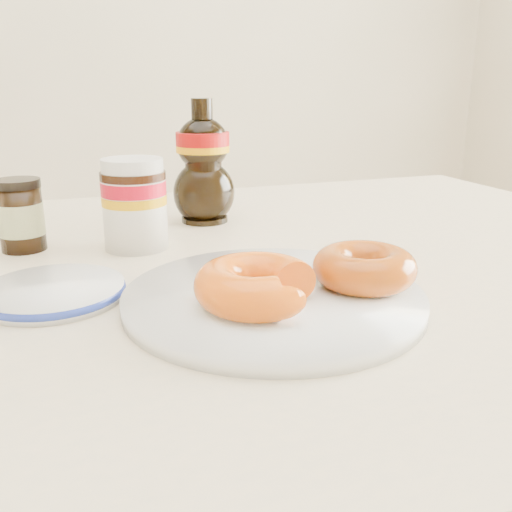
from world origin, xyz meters
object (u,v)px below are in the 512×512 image
object	(u,v)px
plate	(273,297)
donut_whole	(364,267)
blue_rim_saucer	(53,291)
donut_bitten	(256,285)
syrup_bottle	(203,162)
dining_table	(186,329)
nutella_jar	(134,201)
dark_jar	(21,216)

from	to	relation	value
plate	donut_whole	world-z (taller)	donut_whole
blue_rim_saucer	donut_bitten	bearing A→B (deg)	-34.27
donut_whole	syrup_bottle	bearing A→B (deg)	100.28
blue_rim_saucer	donut_whole	bearing A→B (deg)	-19.34
dining_table	blue_rim_saucer	bearing A→B (deg)	-156.35
donut_whole	blue_rim_saucer	xyz separation A→B (m)	(-0.29, 0.10, -0.02)
donut_whole	syrup_bottle	world-z (taller)	syrup_bottle
donut_bitten	dining_table	bearing A→B (deg)	101.41
nutella_jar	dark_jar	size ratio (longest dim) A/B	1.27
nutella_jar	dark_jar	world-z (taller)	nutella_jar
dark_jar	dining_table	bearing A→B (deg)	-35.84
plate	donut_whole	size ratio (longest dim) A/B	2.83
donut_bitten	syrup_bottle	distance (m)	0.39
plate	dark_jar	xyz separation A→B (m)	(-0.23, 0.28, 0.04)
dining_table	donut_bitten	bearing A→B (deg)	-81.68
plate	syrup_bottle	bearing A→B (deg)	86.05
dining_table	syrup_bottle	world-z (taller)	syrup_bottle
plate	blue_rim_saucer	xyz separation A→B (m)	(-0.20, 0.09, 0.00)
nutella_jar	blue_rim_saucer	bearing A→B (deg)	-124.52
nutella_jar	blue_rim_saucer	size ratio (longest dim) A/B	0.81
plate	donut_whole	distance (m)	0.09
nutella_jar	blue_rim_saucer	distance (m)	0.19
plate	blue_rim_saucer	distance (m)	0.22
dining_table	nutella_jar	bearing A→B (deg)	114.62
dining_table	donut_bitten	xyz separation A→B (m)	(0.03, -0.18, 0.12)
blue_rim_saucer	dark_jar	bearing A→B (deg)	99.48
blue_rim_saucer	syrup_bottle	bearing A→B (deg)	49.57
dark_jar	syrup_bottle	bearing A→B (deg)	15.46
dining_table	blue_rim_saucer	xyz separation A→B (m)	(-0.15, -0.06, 0.09)
syrup_bottle	plate	bearing A→B (deg)	-93.95
dining_table	donut_bitten	distance (m)	0.22
donut_bitten	blue_rim_saucer	size ratio (longest dim) A/B	0.79
nutella_jar	donut_whole	bearing A→B (deg)	-53.94
syrup_bottle	dark_jar	xyz separation A→B (m)	(-0.26, -0.07, -0.05)
dark_jar	blue_rim_saucer	world-z (taller)	dark_jar
donut_bitten	syrup_bottle	world-z (taller)	syrup_bottle
syrup_bottle	dark_jar	bearing A→B (deg)	-164.54
dark_jar	nutella_jar	bearing A→B (deg)	-16.10
plate	donut_bitten	distance (m)	0.05
donut_bitten	dark_jar	bearing A→B (deg)	126.51
nutella_jar	dark_jar	xyz separation A→B (m)	(-0.14, 0.04, -0.02)
plate	blue_rim_saucer	size ratio (longest dim) A/B	2.04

